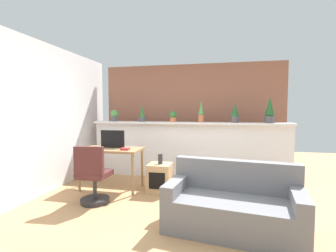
% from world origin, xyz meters
% --- Properties ---
extents(ground_plane, '(12.00, 12.00, 0.00)m').
position_xyz_m(ground_plane, '(0.00, 0.00, 0.00)').
color(ground_plane, tan).
extents(divider_wall, '(4.14, 0.16, 1.15)m').
position_xyz_m(divider_wall, '(0.00, 2.00, 0.58)').
color(divider_wall, white).
rests_on(divider_wall, ground).
extents(plant_shelf, '(4.14, 0.30, 0.04)m').
position_xyz_m(plant_shelf, '(0.00, 1.96, 1.17)').
color(plant_shelf, white).
rests_on(plant_shelf, divider_wall).
extents(brick_wall_behind, '(4.14, 0.10, 2.50)m').
position_xyz_m(brick_wall_behind, '(0.00, 2.60, 1.25)').
color(brick_wall_behind, '#935B47').
rests_on(brick_wall_behind, ground).
extents(side_wall_left, '(0.12, 4.40, 2.60)m').
position_xyz_m(side_wall_left, '(-2.32, 0.40, 1.30)').
color(side_wall_left, white).
rests_on(side_wall_left, ground).
extents(potted_plant_0, '(0.17, 0.17, 0.26)m').
position_xyz_m(potted_plant_0, '(-1.63, 1.92, 1.33)').
color(potted_plant_0, '#4C4C51').
rests_on(potted_plant_0, plant_shelf).
extents(potted_plant_1, '(0.16, 0.16, 0.35)m').
position_xyz_m(potted_plant_1, '(-0.98, 1.94, 1.34)').
color(potted_plant_1, '#4C4C51').
rests_on(potted_plant_1, plant_shelf).
extents(potted_plant_2, '(0.15, 0.15, 0.23)m').
position_xyz_m(potted_plant_2, '(-0.30, 1.92, 1.31)').
color(potted_plant_2, '#C66B42').
rests_on(potted_plant_2, plant_shelf).
extents(potted_plant_3, '(0.12, 0.12, 0.45)m').
position_xyz_m(potted_plant_3, '(0.28, 1.95, 1.39)').
color(potted_plant_3, '#C66B42').
rests_on(potted_plant_3, plant_shelf).
extents(potted_plant_4, '(0.16, 0.16, 0.38)m').
position_xyz_m(potted_plant_4, '(0.96, 1.94, 1.39)').
color(potted_plant_4, '#4C4C51').
rests_on(potted_plant_4, plant_shelf).
extents(potted_plant_5, '(0.19, 0.19, 0.51)m').
position_xyz_m(potted_plant_5, '(1.61, 1.94, 1.41)').
color(potted_plant_5, '#4C4C51').
rests_on(potted_plant_5, plant_shelf).
extents(desk, '(1.10, 0.60, 0.75)m').
position_xyz_m(desk, '(-1.25, 0.95, 0.67)').
color(desk, '#99754C').
rests_on(desk, ground).
extents(tv_monitor, '(0.45, 0.04, 0.32)m').
position_xyz_m(tv_monitor, '(-1.26, 1.03, 0.91)').
color(tv_monitor, black).
rests_on(tv_monitor, desk).
extents(office_chair, '(0.46, 0.47, 0.91)m').
position_xyz_m(office_chair, '(-1.21, 0.22, 0.39)').
color(office_chair, '#262628').
rests_on(office_chair, ground).
extents(side_cube_shelf, '(0.40, 0.41, 0.50)m').
position_xyz_m(side_cube_shelf, '(-0.35, 0.98, 0.25)').
color(side_cube_shelf, tan).
rests_on(side_cube_shelf, ground).
extents(vase_on_shelf, '(0.08, 0.08, 0.17)m').
position_xyz_m(vase_on_shelf, '(-0.34, 0.99, 0.59)').
color(vase_on_shelf, '#2D2D33').
rests_on(vase_on_shelf, side_cube_shelf).
extents(book_on_desk, '(0.15, 0.11, 0.04)m').
position_xyz_m(book_on_desk, '(-0.93, 0.83, 0.77)').
color(book_on_desk, '#B22D33').
rests_on(book_on_desk, desk).
extents(couch, '(1.65, 0.97, 0.80)m').
position_xyz_m(couch, '(0.85, -0.15, 0.28)').
color(couch, slate).
rests_on(couch, ground).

